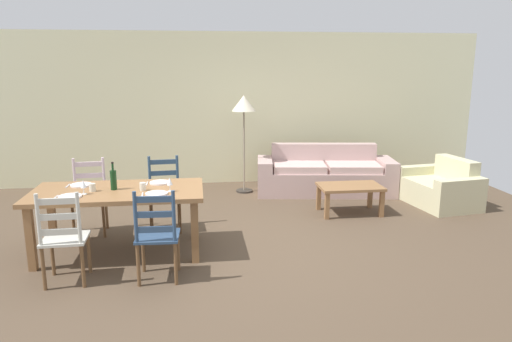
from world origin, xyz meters
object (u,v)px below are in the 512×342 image
at_px(coffee_cup_secondary, 92,187).
at_px(couch, 325,175).
at_px(coffee_table, 350,190).
at_px(standing_lamp, 244,109).
at_px(wine_bottle, 113,179).
at_px(wine_glass_near_left, 83,184).
at_px(armchair_upholstered, 442,189).
at_px(wine_glass_near_right, 170,182).
at_px(dining_chair_far_right, 165,194).
at_px(dining_chair_near_left, 64,238).
at_px(dining_chair_near_right, 157,235).
at_px(coffee_cup_primary, 143,187).
at_px(dining_chair_far_left, 90,197).
at_px(dining_table, 118,197).

xyz_separation_m(coffee_cup_secondary, couch, (3.31, 2.37, -0.50)).
xyz_separation_m(coffee_table, standing_lamp, (-1.40, 1.40, 1.06)).
distance_m(coffee_cup_secondary, standing_lamp, 3.27).
distance_m(wine_bottle, coffee_table, 3.36).
distance_m(coffee_cup_secondary, coffee_table, 3.57).
bearing_deg(wine_glass_near_left, armchair_upholstered, 17.13).
bearing_deg(wine_glass_near_right, dining_chair_far_right, 97.92).
bearing_deg(wine_glass_near_right, coffee_cup_secondary, 172.35).
xyz_separation_m(coffee_cup_secondary, coffee_table, (3.35, 1.16, -0.44)).
bearing_deg(dining_chair_near_left, couch, 41.75).
height_order(dining_chair_near_right, standing_lamp, standing_lamp).
xyz_separation_m(dining_chair_far_right, coffee_cup_primary, (-0.17, -0.84, 0.32)).
height_order(dining_chair_far_left, couch, dining_chair_far_left).
bearing_deg(coffee_table, wine_glass_near_left, -159.53).
relative_size(wine_glass_near_left, coffee_table, 0.18).
bearing_deg(dining_chair_near_left, dining_chair_far_left, 92.61).
distance_m(dining_chair_near_left, dining_chair_far_right, 1.75).
relative_size(dining_table, wine_bottle, 6.01).
bearing_deg(wine_glass_near_left, wine_glass_near_right, 0.21).
height_order(dining_chair_near_right, armchair_upholstered, dining_chair_near_right).
height_order(dining_chair_near_left, coffee_cup_secondary, dining_chair_near_left).
xyz_separation_m(dining_chair_near_right, dining_chair_far_right, (-0.02, 1.56, 0.00)).
relative_size(wine_bottle, couch, 0.13).
xyz_separation_m(dining_table, wine_glass_near_right, (0.59, -0.15, 0.20)).
distance_m(wine_bottle, armchair_upholstered, 4.93).
height_order(dining_chair_near_right, coffee_table, dining_chair_near_right).
xyz_separation_m(wine_bottle, armchair_upholstered, (4.69, 1.37, -0.62)).
bearing_deg(wine_glass_near_left, dining_chair_far_right, 49.46).
distance_m(dining_chair_near_right, dining_chair_far_left, 1.81).
bearing_deg(couch, coffee_cup_primary, -138.95).
distance_m(coffee_table, armchair_upholstered, 1.59).
distance_m(coffee_cup_primary, armchair_upholstered, 4.63).
bearing_deg(dining_table, wine_bottle, 157.30).
distance_m(wine_bottle, standing_lamp, 3.09).
relative_size(dining_table, dining_chair_far_left, 1.98).
relative_size(dining_chair_far_left, wine_glass_near_right, 5.96).
distance_m(dining_chair_near_right, armchair_upholstered, 4.71).
height_order(wine_glass_near_left, coffee_cup_primary, wine_glass_near_left).
bearing_deg(wine_glass_near_left, dining_chair_near_left, -97.93).
distance_m(wine_bottle, couch, 3.90).
xyz_separation_m(dining_chair_far_left, couch, (3.52, 1.59, -0.19)).
height_order(wine_glass_near_left, coffee_cup_secondary, wine_glass_near_left).
height_order(dining_chair_near_right, wine_glass_near_right, dining_chair_near_right).
distance_m(couch, standing_lamp, 1.77).
xyz_separation_m(coffee_cup_secondary, standing_lamp, (1.95, 2.56, 0.62)).
relative_size(dining_chair_near_left, dining_chair_near_right, 1.00).
height_order(dining_chair_near_right, couch, dining_chair_near_right).
height_order(dining_table, coffee_cup_secondary, coffee_cup_secondary).
xyz_separation_m(dining_chair_near_left, dining_chair_far_left, (-0.07, 1.49, 0.00)).
bearing_deg(dining_chair_far_left, wine_glass_near_left, -80.48).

